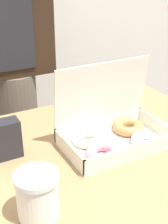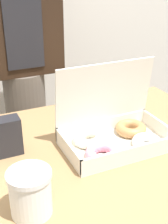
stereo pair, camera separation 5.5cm
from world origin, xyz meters
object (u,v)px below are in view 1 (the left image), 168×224
Objects in this scene: napkin_holder at (5,139)px; person_customer at (11,53)px; donut_box at (113,132)px; coffee_cup at (38,195)px.

napkin_holder is 0.62m from person_customer.
donut_box is at bearing -15.01° from napkin_holder.
coffee_cup is 0.88m from person_customer.
donut_box reaches higher than coffee_cup.
person_customer is (0.20, 0.58, 0.10)m from napkin_holder.
coffee_cup is at bearing -90.11° from napkin_holder.
person_customer reaches higher than donut_box.
coffee_cup is 0.27m from napkin_holder.
person_customer is (0.20, 0.85, 0.10)m from coffee_cup.
donut_box is 0.69m from person_customer.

